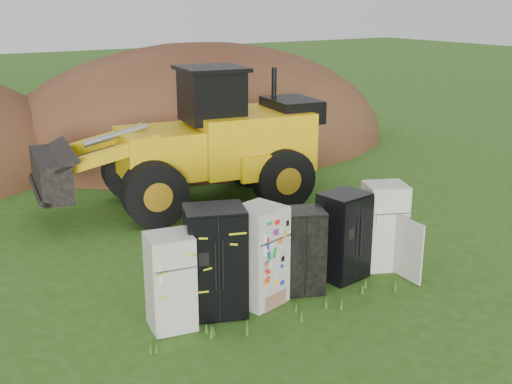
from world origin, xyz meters
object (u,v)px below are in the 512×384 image
fridge_black_right (343,236)px  fridge_sticker (259,255)px  wheel_loader (179,139)px  fridge_open_door (384,226)px  fridge_leftmost (170,281)px  fridge_black_side (216,261)px  fridge_dark_mid (301,251)px

fridge_black_right → fridge_sticker: bearing=172.4°
fridge_black_right → wheel_loader: size_ratio=0.23×
fridge_open_door → wheel_loader: bearing=130.1°
wheel_loader → fridge_black_right: bearing=-74.6°
fridge_leftmost → fridge_black_right: size_ratio=0.95×
fridge_black_right → fridge_open_door: (1.07, -0.03, 0.01)m
fridge_sticker → fridge_open_door: size_ratio=1.03×
fridge_black_side → fridge_sticker: 0.87m
fridge_black_side → fridge_black_right: 2.88m
fridge_open_door → wheel_loader: 6.27m
fridge_black_side → fridge_dark_mid: bearing=18.1°
fridge_open_door → wheel_loader: size_ratio=0.23×
fridge_leftmost → fridge_open_door: fridge_open_door is taller
fridge_leftmost → fridge_sticker: bearing=9.2°
fridge_sticker → fridge_black_right: size_ratio=1.05×
fridge_black_right → fridge_open_door: 1.07m
fridge_black_side → fridge_sticker: size_ratio=1.07×
fridge_sticker → fridge_leftmost: bearing=164.8°
fridge_black_side → wheel_loader: wheel_loader is taller
fridge_sticker → fridge_black_right: 2.01m
fridge_dark_mid → fridge_open_door: fridge_open_door is taller
fridge_leftmost → wheel_loader: size_ratio=0.22×
fridge_dark_mid → wheel_loader: 6.06m
fridge_dark_mid → wheel_loader: wheel_loader is taller
fridge_leftmost → fridge_black_side: fridge_black_side is taller
fridge_black_side → fridge_sticker: (0.87, -0.06, -0.06)m
wheel_loader → fridge_sticker: bearing=-93.8°
fridge_black_side → wheel_loader: size_ratio=0.26×
wheel_loader → fridge_dark_mid: bearing=-84.8°
fridge_leftmost → fridge_sticker: 1.77m
wheel_loader → fridge_leftmost: bearing=-108.7°
fridge_leftmost → fridge_sticker: fridge_sticker is taller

